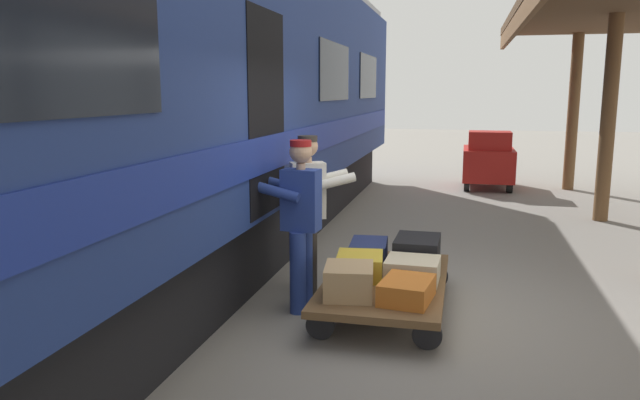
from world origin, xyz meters
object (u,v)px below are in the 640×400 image
porter_in_overalls (299,219)px  porter_by_door (310,208)px  suitcase_cream_canvas (412,270)px  suitcase_navy_fabric (369,251)px  luggage_cart (386,283)px  train_car (130,101)px  suitcase_black_hardshell (417,251)px  suitcase_yellow_case (360,266)px  baggage_tug (488,161)px  suitcase_tan_vintage (349,281)px  suitcase_orange_carryall (407,290)px

porter_in_overalls → porter_by_door: size_ratio=1.00×
suitcase_cream_canvas → suitcase_navy_fabric: bearing=-48.3°
luggage_cart → train_car: bearing=0.1°
suitcase_black_hardshell → suitcase_yellow_case: 0.79m
suitcase_navy_fabric → baggage_tug: (-1.52, -7.72, 0.19)m
train_car → suitcase_black_hardshell: train_car is taller
porter_in_overalls → porter_by_door: 0.58m
luggage_cart → suitcase_tan_vintage: (0.26, 0.59, 0.19)m
suitcase_orange_carryall → suitcase_navy_fabric: bearing=-66.0°
suitcase_yellow_case → suitcase_tan_vintage: 0.59m
suitcase_yellow_case → porter_in_overalls: (0.58, 0.17, 0.48)m
suitcase_yellow_case → suitcase_cream_canvas: suitcase_yellow_case is taller
suitcase_cream_canvas → porter_in_overalls: size_ratio=0.30×
suitcase_black_hardshell → suitcase_yellow_case: bearing=48.3°
luggage_cart → porter_by_door: size_ratio=1.26×
train_car → suitcase_navy_fabric: 2.99m
suitcase_black_hardshell → suitcase_tan_vintage: (0.52, 1.18, -0.01)m
suitcase_yellow_case → suitcase_cream_canvas: size_ratio=1.01×
suitcase_orange_carryall → suitcase_yellow_case: size_ratio=1.08×
luggage_cart → baggage_tug: size_ratio=1.26×
suitcase_tan_vintage → baggage_tug: size_ratio=0.29×
suitcase_cream_canvas → train_car: bearing=0.1°
luggage_cart → suitcase_navy_fabric: suitcase_navy_fabric is taller
baggage_tug → suitcase_black_hardshell: bearing=82.7°
suitcase_navy_fabric → train_car: bearing=13.7°
train_car → suitcase_black_hardshell: (-2.97, -0.60, -1.59)m
suitcase_yellow_case → porter_in_overalls: size_ratio=0.30×
porter_in_overalls → suitcase_orange_carryall: bearing=159.2°
luggage_cart → suitcase_black_hardshell: (-0.26, -0.59, 0.20)m
suitcase_navy_fabric → porter_by_door: porter_by_door is taller
train_car → suitcase_tan_vintage: 2.97m
train_car → suitcase_yellow_case: size_ratio=35.65×
suitcase_navy_fabric → luggage_cart: bearing=114.0°
suitcase_orange_carryall → baggage_tug: baggage_tug is taller
train_car → suitcase_cream_canvas: (-2.97, -0.01, -1.62)m
luggage_cart → suitcase_orange_carryall: size_ratio=3.83×
suitcase_black_hardshell → suitcase_tan_vintage: 1.29m
luggage_cart → suitcase_cream_canvas: size_ratio=4.18×
porter_by_door → suitcase_navy_fabric: bearing=-164.2°
suitcase_tan_vintage → suitcase_yellow_case: bearing=-90.0°
suitcase_cream_canvas → porter_by_door: 1.31m
suitcase_cream_canvas → baggage_tug: size_ratio=0.30×
train_car → suitcase_yellow_case: train_car is taller
suitcase_black_hardshell → suitcase_orange_carryall: suitcase_black_hardshell is taller
luggage_cart → suitcase_orange_carryall: 0.66m
train_car → luggage_cart: bearing=-179.9°
suitcase_yellow_case → luggage_cart: bearing=-180.0°
train_car → suitcase_tan_vintage: bearing=166.6°
suitcase_navy_fabric → suitcase_tan_vintage: suitcase_tan_vintage is taller
suitcase_cream_canvas → baggage_tug: (-0.99, -8.31, 0.19)m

